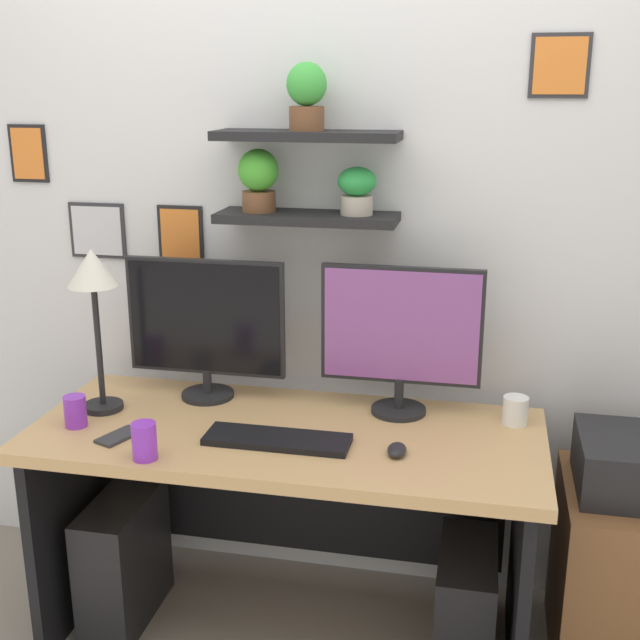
% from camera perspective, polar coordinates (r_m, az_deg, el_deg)
% --- Properties ---
extents(ground_plane, '(8.00, 8.00, 0.00)m').
position_cam_1_polar(ground_plane, '(2.93, -2.27, -21.28)').
color(ground_plane, gray).
extents(back_wall_assembly, '(4.40, 0.24, 2.70)m').
position_cam_1_polar(back_wall_assembly, '(2.77, -0.42, 7.47)').
color(back_wall_assembly, silver).
rests_on(back_wall_assembly, ground).
extents(desk, '(1.60, 0.68, 0.75)m').
position_cam_1_polar(desk, '(2.68, -2.12, -11.41)').
color(desk, tan).
rests_on(desk, ground).
extents(monitor_left, '(0.55, 0.18, 0.48)m').
position_cam_1_polar(monitor_left, '(2.74, -8.11, -0.29)').
color(monitor_left, black).
rests_on(monitor_left, desk).
extents(monitor_right, '(0.52, 0.18, 0.49)m').
position_cam_1_polar(monitor_right, '(2.59, 5.76, -0.98)').
color(monitor_right, black).
rests_on(monitor_right, desk).
extents(keyboard, '(0.44, 0.14, 0.02)m').
position_cam_1_polar(keyboard, '(2.45, -2.96, -8.46)').
color(keyboard, black).
rests_on(keyboard, desk).
extents(computer_mouse, '(0.06, 0.09, 0.03)m').
position_cam_1_polar(computer_mouse, '(2.38, 5.47, -9.15)').
color(computer_mouse, black).
rests_on(computer_mouse, desk).
extents(desk_lamp, '(0.16, 0.16, 0.54)m').
position_cam_1_polar(desk_lamp, '(2.65, -15.76, 2.43)').
color(desk_lamp, black).
rests_on(desk_lamp, desk).
extents(cell_phone, '(0.12, 0.16, 0.01)m').
position_cam_1_polar(cell_phone, '(2.55, -14.06, -8.00)').
color(cell_phone, '#2D2D33').
rests_on(cell_phone, desk).
extents(coffee_mug, '(0.08, 0.08, 0.09)m').
position_cam_1_polar(coffee_mug, '(2.63, 13.68, -6.25)').
color(coffee_mug, white).
rests_on(coffee_mug, desk).
extents(pen_cup, '(0.07, 0.07, 0.10)m').
position_cam_1_polar(pen_cup, '(2.65, -16.96, -6.21)').
color(pen_cup, purple).
rests_on(pen_cup, desk).
extents(water_cup, '(0.07, 0.07, 0.11)m').
position_cam_1_polar(water_cup, '(2.38, -12.35, -8.39)').
color(water_cup, purple).
rests_on(water_cup, desk).
extents(drawer_cabinet, '(0.44, 0.50, 0.60)m').
position_cam_1_polar(drawer_cabinet, '(2.82, 21.04, -16.66)').
color(drawer_cabinet, brown).
rests_on(drawer_cabinet, ground).
extents(computer_tower_left, '(0.18, 0.40, 0.45)m').
position_cam_1_polar(computer_tower_left, '(2.95, -13.73, -16.14)').
color(computer_tower_left, black).
rests_on(computer_tower_left, ground).
extents(computer_tower_right, '(0.18, 0.40, 0.38)m').
position_cam_1_polar(computer_tower_right, '(2.76, 10.29, -19.25)').
color(computer_tower_right, black).
rests_on(computer_tower_right, ground).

